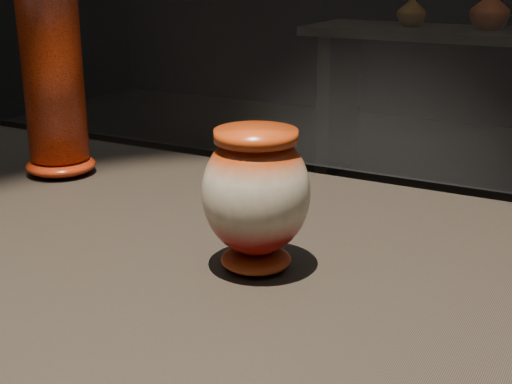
# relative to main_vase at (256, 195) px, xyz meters

# --- Properties ---
(main_vase) EXTENTS (0.17, 0.17, 0.18)m
(main_vase) POSITION_rel_main_vase_xyz_m (0.00, 0.00, 0.00)
(main_vase) COLOR maroon
(main_vase) RESTS_ON display_plinth
(tall_vase) EXTENTS (0.15, 0.15, 0.40)m
(tall_vase) POSITION_rel_main_vase_xyz_m (-0.51, 0.20, 0.09)
(tall_vase) COLOR #D3440E
(tall_vase) RESTS_ON display_plinth
(back_shelf) EXTENTS (2.00, 0.60, 0.90)m
(back_shelf) POSITION_rel_main_vase_xyz_m (-0.36, 3.30, -0.36)
(back_shelf) COLOR black
(back_shelf) RESTS_ON ground
(back_vase_left) EXTENTS (0.22, 0.22, 0.17)m
(back_vase_left) POSITION_rel_main_vase_xyz_m (-0.79, 3.32, -0.01)
(back_vase_left) COLOR #915915
(back_vase_left) RESTS_ON back_shelf
(back_vase_mid) EXTENTS (0.29, 0.29, 0.22)m
(back_vase_mid) POSITION_rel_main_vase_xyz_m (-0.36, 3.32, 0.01)
(back_vase_mid) COLOR maroon
(back_vase_mid) RESTS_ON back_shelf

